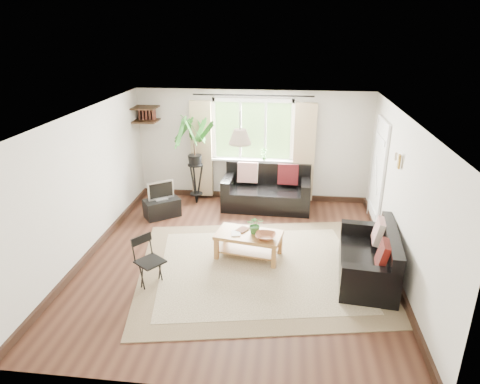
# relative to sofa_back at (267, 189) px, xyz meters

# --- Properties ---
(floor) EXTENTS (5.50, 5.50, 0.00)m
(floor) POSITION_rel_sofa_back_xyz_m (-0.35, -2.23, -0.43)
(floor) COLOR black
(floor) RESTS_ON ground
(ceiling) EXTENTS (5.50, 5.50, 0.00)m
(ceiling) POSITION_rel_sofa_back_xyz_m (-0.35, -2.23, 1.97)
(ceiling) COLOR white
(ceiling) RESTS_ON floor
(wall_back) EXTENTS (5.00, 0.02, 2.40)m
(wall_back) POSITION_rel_sofa_back_xyz_m (-0.35, 0.52, 0.77)
(wall_back) COLOR beige
(wall_back) RESTS_ON floor
(wall_front) EXTENTS (5.00, 0.02, 2.40)m
(wall_front) POSITION_rel_sofa_back_xyz_m (-0.35, -4.98, 0.77)
(wall_front) COLOR beige
(wall_front) RESTS_ON floor
(wall_left) EXTENTS (0.02, 5.50, 2.40)m
(wall_left) POSITION_rel_sofa_back_xyz_m (-2.85, -2.23, 0.77)
(wall_left) COLOR beige
(wall_left) RESTS_ON floor
(wall_right) EXTENTS (0.02, 5.50, 2.40)m
(wall_right) POSITION_rel_sofa_back_xyz_m (2.15, -2.23, 0.77)
(wall_right) COLOR beige
(wall_right) RESTS_ON floor
(rug) EXTENTS (4.28, 3.85, 0.02)m
(rug) POSITION_rel_sofa_back_xyz_m (0.03, -2.49, -0.42)
(rug) COLOR beige
(rug) RESTS_ON floor
(window) EXTENTS (2.50, 0.16, 2.16)m
(window) POSITION_rel_sofa_back_xyz_m (-0.35, 0.48, 1.12)
(window) COLOR white
(window) RESTS_ON wall_back
(door) EXTENTS (0.06, 0.96, 2.06)m
(door) POSITION_rel_sofa_back_xyz_m (2.12, -0.53, 0.57)
(door) COLOR silver
(door) RESTS_ON wall_right
(corner_shelf) EXTENTS (0.50, 0.50, 0.34)m
(corner_shelf) POSITION_rel_sofa_back_xyz_m (-2.60, 0.27, 1.46)
(corner_shelf) COLOR black
(corner_shelf) RESTS_ON wall_back
(pendant_lamp) EXTENTS (0.36, 0.36, 0.54)m
(pendant_lamp) POSITION_rel_sofa_back_xyz_m (-0.35, -1.83, 1.62)
(pendant_lamp) COLOR beige
(pendant_lamp) RESTS_ON ceiling
(wall_sconce) EXTENTS (0.12, 0.12, 0.28)m
(wall_sconce) POSITION_rel_sofa_back_xyz_m (2.08, -1.93, 1.31)
(wall_sconce) COLOR beige
(wall_sconce) RESTS_ON wall_right
(sofa_back) EXTENTS (1.85, 0.97, 0.86)m
(sofa_back) POSITION_rel_sofa_back_xyz_m (0.00, 0.00, 0.00)
(sofa_back) COLOR black
(sofa_back) RESTS_ON floor
(sofa_right) EXTENTS (1.68, 0.96, 0.76)m
(sofa_right) POSITION_rel_sofa_back_xyz_m (1.69, -2.54, -0.05)
(sofa_right) COLOR black
(sofa_right) RESTS_ON floor
(coffee_table) EXTENTS (1.16, 0.76, 0.44)m
(coffee_table) POSITION_rel_sofa_back_xyz_m (-0.17, -2.13, -0.21)
(coffee_table) COLOR olive
(coffee_table) RESTS_ON floor
(table_plant) EXTENTS (0.29, 0.26, 0.30)m
(table_plant) POSITION_rel_sofa_back_xyz_m (-0.07, -2.10, 0.16)
(table_plant) COLOR #336F2C
(table_plant) RESTS_ON coffee_table
(bowl) EXTENTS (0.36, 0.36, 0.08)m
(bowl) POSITION_rel_sofa_back_xyz_m (0.12, -2.28, 0.05)
(bowl) COLOR brown
(bowl) RESTS_ON coffee_table
(book_a) EXTENTS (0.18, 0.23, 0.02)m
(book_a) POSITION_rel_sofa_back_xyz_m (-0.46, -2.18, 0.02)
(book_a) COLOR white
(book_a) RESTS_ON coffee_table
(book_b) EXTENTS (0.25, 0.27, 0.02)m
(book_b) POSITION_rel_sofa_back_xyz_m (-0.36, -1.98, 0.02)
(book_b) COLOR brown
(book_b) RESTS_ON coffee_table
(tv_stand) EXTENTS (0.78, 0.72, 0.37)m
(tv_stand) POSITION_rel_sofa_back_xyz_m (-2.08, -0.71, -0.24)
(tv_stand) COLOR black
(tv_stand) RESTS_ON floor
(tv) EXTENTS (0.53, 0.46, 0.41)m
(tv) POSITION_rel_sofa_back_xyz_m (-2.08, -0.71, 0.15)
(tv) COLOR #A5A5AA
(tv) RESTS_ON tv_stand
(palm_stand) EXTENTS (0.87, 0.87, 1.91)m
(palm_stand) POSITION_rel_sofa_back_xyz_m (-1.54, 0.08, 0.53)
(palm_stand) COLOR black
(palm_stand) RESTS_ON floor
(folding_chair) EXTENTS (0.55, 0.55, 0.76)m
(folding_chair) POSITION_rel_sofa_back_xyz_m (-1.53, -3.12, -0.05)
(folding_chair) COLOR black
(folding_chair) RESTS_ON floor
(sill_plant) EXTENTS (0.14, 0.10, 0.27)m
(sill_plant) POSITION_rel_sofa_back_xyz_m (-0.10, 0.40, 0.64)
(sill_plant) COLOR #2D6023
(sill_plant) RESTS_ON window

